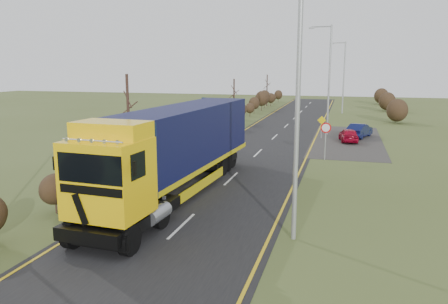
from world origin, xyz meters
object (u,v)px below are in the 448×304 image
car_blue_sedan (359,131)px  speed_sign (326,133)px  streetlight_near (294,95)px  car_red_hatchback (349,135)px  lorry (177,145)px

car_blue_sedan → speed_sign: 11.34m
streetlight_near → car_red_hatchback: bearing=84.7°
streetlight_near → lorry: bearing=145.6°
car_red_hatchback → car_blue_sedan: bearing=-117.3°
lorry → car_blue_sedan: size_ratio=4.19×
lorry → car_blue_sedan: bearing=69.9°
lorry → streetlight_near: size_ratio=1.66×
car_red_hatchback → car_blue_sedan: (0.96, 2.73, 0.05)m
speed_sign → car_blue_sedan: bearing=76.8°
car_blue_sedan → streetlight_near: bearing=102.2°
lorry → car_blue_sedan: (9.46, 21.67, -1.93)m
streetlight_near → speed_sign: 15.47m
lorry → car_red_hatchback: 20.85m
car_red_hatchback → streetlight_near: streetlight_near is taller
lorry → speed_sign: bearing=60.7°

